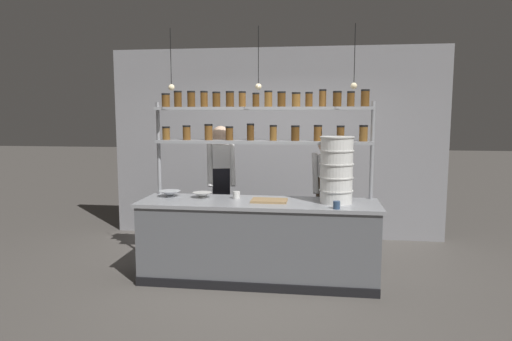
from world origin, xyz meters
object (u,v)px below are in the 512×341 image
at_px(chef_left, 221,182).
at_px(prep_bowl_near_left, 202,195).
at_px(serving_cup_by_board, 236,195).
at_px(cutting_board, 269,201).
at_px(serving_cup_front, 337,205).
at_px(spice_shelf_unit, 262,125).
at_px(prep_bowl_center_front, 170,194).
at_px(container_stack, 336,170).
at_px(chef_center, 325,191).

distance_m(chef_left, prep_bowl_near_left, 0.60).
relative_size(prep_bowl_near_left, serving_cup_by_board, 2.72).
height_order(cutting_board, serving_cup_front, serving_cup_front).
height_order(spice_shelf_unit, prep_bowl_center_front, spice_shelf_unit).
height_order(chef_left, container_stack, chef_left).
bearing_deg(chef_left, cutting_board, -61.14).
xyz_separation_m(cutting_board, serving_cup_by_board, (-0.40, 0.14, 0.03)).
xyz_separation_m(prep_bowl_center_front, serving_cup_front, (1.95, -0.46, 0.01)).
distance_m(cutting_board, serving_cup_by_board, 0.42).
bearing_deg(chef_left, spice_shelf_unit, -49.29).
distance_m(spice_shelf_unit, serving_cup_front, 1.34).
xyz_separation_m(chef_center, container_stack, (0.10, -0.77, 0.36)).
distance_m(prep_bowl_center_front, serving_cup_front, 2.00).
bearing_deg(serving_cup_front, chef_left, 144.46).
distance_m(chef_left, serving_cup_by_board, 0.67).
xyz_separation_m(chef_center, serving_cup_by_board, (-1.04, -0.66, 0.04)).
bearing_deg(cutting_board, chef_center, 51.51).
bearing_deg(chef_center, cutting_board, -137.31).
distance_m(chef_center, container_stack, 0.86).
distance_m(spice_shelf_unit, chef_center, 1.23).
height_order(container_stack, prep_bowl_center_front, container_stack).
relative_size(container_stack, cutting_board, 1.84).
bearing_deg(prep_bowl_near_left, chef_center, 24.40).
relative_size(chef_left, serving_cup_front, 21.28).
bearing_deg(spice_shelf_unit, chef_center, 31.53).
relative_size(container_stack, serving_cup_by_board, 8.77).
distance_m(prep_bowl_center_front, serving_cup_by_board, 0.81).
xyz_separation_m(container_stack, prep_bowl_center_front, (-1.95, 0.13, -0.33)).
relative_size(chef_center, cutting_board, 4.04).
xyz_separation_m(serving_cup_front, serving_cup_by_board, (-1.14, 0.44, 0.00)).
bearing_deg(prep_bowl_near_left, spice_shelf_unit, 15.47).
bearing_deg(serving_cup_front, chef_center, 95.11).
height_order(spice_shelf_unit, cutting_board, spice_shelf_unit).
xyz_separation_m(container_stack, serving_cup_front, (-0.00, -0.33, -0.33)).
xyz_separation_m(chef_left, cutting_board, (0.71, -0.73, -0.08)).
bearing_deg(serving_cup_by_board, prep_bowl_near_left, 179.26).
distance_m(spice_shelf_unit, prep_bowl_near_left, 1.09).
height_order(container_stack, cutting_board, container_stack).
relative_size(cutting_board, prep_bowl_near_left, 1.75).
bearing_deg(chef_center, serving_cup_by_board, -156.29).
bearing_deg(prep_bowl_near_left, serving_cup_by_board, -0.74).
bearing_deg(serving_cup_front, prep_bowl_center_front, 166.77).
height_order(chef_left, serving_cup_front, chef_left).
bearing_deg(serving_cup_front, prep_bowl_near_left, 163.94).
relative_size(cutting_board, prep_bowl_center_front, 1.57).
bearing_deg(prep_bowl_center_front, chef_left, 48.91).
bearing_deg(spice_shelf_unit, serving_cup_front, -36.51).
height_order(cutting_board, prep_bowl_center_front, prep_bowl_center_front).
height_order(spice_shelf_unit, serving_cup_by_board, spice_shelf_unit).
relative_size(spice_shelf_unit, chef_center, 1.60).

